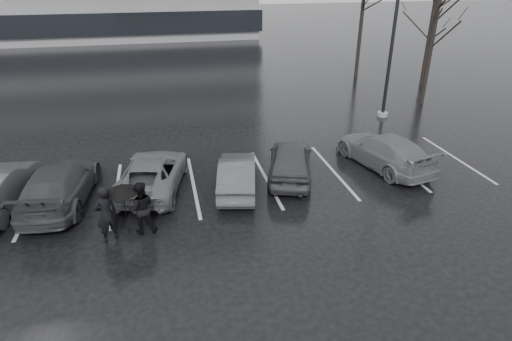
{
  "coord_description": "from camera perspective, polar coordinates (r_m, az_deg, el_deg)",
  "views": [
    {
      "loc": [
        -3.04,
        -11.9,
        7.5
      ],
      "look_at": [
        -0.13,
        1.0,
        1.1
      ],
      "focal_mm": 30.0,
      "sensor_mm": 36.0,
      "label": 1
    }
  ],
  "objects": [
    {
      "name": "car_main",
      "position": [
        16.52,
        4.6,
        1.38
      ],
      "size": [
        2.76,
        4.32,
        1.37
      ],
      "primitive_type": "imported",
      "rotation": [
        0.0,
        0.0,
        2.83
      ],
      "color": "black",
      "rests_on": "ground"
    },
    {
      "name": "lamp_post",
      "position": [
        23.56,
        17.95,
        17.65
      ],
      "size": [
        0.55,
        0.55,
        10.1
      ],
      "rotation": [
        0.0,
        0.0,
        -0.2
      ],
      "color": "gray",
      "rests_on": "ground"
    },
    {
      "name": "ground",
      "position": [
        14.39,
        1.38,
        -5.6
      ],
      "size": [
        160.0,
        160.0,
        0.0
      ],
      "primitive_type": "plane",
      "color": "black",
      "rests_on": "ground"
    },
    {
      "name": "pedestrian_left",
      "position": [
        13.31,
        -19.34,
        -5.51
      ],
      "size": [
        0.78,
        0.68,
        1.8
      ],
      "primitive_type": "imported",
      "rotation": [
        0.0,
        0.0,
        3.61
      ],
      "color": "black",
      "rests_on": "ground"
    },
    {
      "name": "stall_stripes",
      "position": [
        16.39,
        -3.45,
        -1.45
      ],
      "size": [
        19.72,
        5.0,
        0.0
      ],
      "color": "#B1B1B4",
      "rests_on": "ground"
    },
    {
      "name": "car_west_a",
      "position": [
        15.55,
        -2.52,
        -0.49
      ],
      "size": [
        2.05,
        3.91,
        1.23
      ],
      "primitive_type": "imported",
      "rotation": [
        0.0,
        0.0,
        2.93
      ],
      "color": "#2C2D2F",
      "rests_on": "ground"
    },
    {
      "name": "pedestrian_right",
      "position": [
        13.43,
        -15.08,
        -4.82
      ],
      "size": [
        0.84,
        0.66,
        1.71
      ],
      "primitive_type": "imported",
      "rotation": [
        0.0,
        0.0,
        3.16
      ],
      "color": "black",
      "rests_on": "ground"
    },
    {
      "name": "car_east",
      "position": [
        18.12,
        16.71,
        2.55
      ],
      "size": [
        2.91,
        4.95,
        1.34
      ],
      "primitive_type": "imported",
      "rotation": [
        0.0,
        0.0,
        3.38
      ],
      "color": "#48484A",
      "rests_on": "ground"
    },
    {
      "name": "tree_north",
      "position": [
        32.29,
        13.93,
        19.36
      ],
      "size": [
        0.26,
        0.26,
        8.5
      ],
      "primitive_type": "cylinder",
      "color": "black",
      "rests_on": "ground"
    },
    {
      "name": "car_west_b",
      "position": [
        16.03,
        -13.68,
        -0.35
      ],
      "size": [
        3.03,
        4.85,
        1.25
      ],
      "primitive_type": "imported",
      "rotation": [
        0.0,
        0.0,
        2.92
      ],
      "color": "#48484A",
      "rests_on": "ground"
    },
    {
      "name": "tree_east",
      "position": [
        26.79,
        22.54,
        16.48
      ],
      "size": [
        0.26,
        0.26,
        8.0
      ],
      "primitive_type": "cylinder",
      "color": "black",
      "rests_on": "ground"
    },
    {
      "name": "tree_ne",
      "position": [
        31.53,
        22.2,
        16.76
      ],
      "size": [
        0.26,
        0.26,
        7.0
      ],
      "primitive_type": "cylinder",
      "color": "black",
      "rests_on": "ground"
    },
    {
      "name": "umbrella",
      "position": [
        13.12,
        -17.45,
        -2.28
      ],
      "size": [
        1.03,
        1.03,
        1.74
      ],
      "color": "black",
      "rests_on": "ground"
    },
    {
      "name": "car_west_c",
      "position": [
        16.14,
        -24.76,
        -1.67
      ],
      "size": [
        2.42,
        4.95,
        1.39
      ],
      "primitive_type": "imported",
      "rotation": [
        0.0,
        0.0,
        3.04
      ],
      "color": "black",
      "rests_on": "ground"
    }
  ]
}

